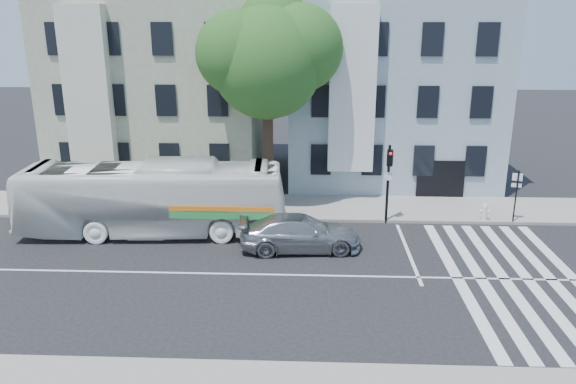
# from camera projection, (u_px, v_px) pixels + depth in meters

# --- Properties ---
(ground) EXTENTS (120.00, 120.00, 0.00)m
(ground) POSITION_uv_depth(u_px,v_px,m) (252.00, 274.00, 22.11)
(ground) COLOR black
(ground) RESTS_ON ground
(sidewalk_far) EXTENTS (80.00, 4.00, 0.15)m
(sidewalk_far) POSITION_uv_depth(u_px,v_px,m) (268.00, 207.00, 29.71)
(sidewalk_far) COLOR gray
(sidewalk_far) RESTS_ON ground
(building_left) EXTENTS (12.00, 10.00, 11.00)m
(building_left) POSITION_uv_depth(u_px,v_px,m) (164.00, 87.00, 35.05)
(building_left) COLOR gray
(building_left) RESTS_ON ground
(building_right) EXTENTS (12.00, 10.00, 11.00)m
(building_right) POSITION_uv_depth(u_px,v_px,m) (389.00, 88.00, 34.49)
(building_right) COLOR #8FA1AA
(building_right) RESTS_ON ground
(street_tree) EXTENTS (7.30, 5.90, 11.10)m
(street_tree) POSITION_uv_depth(u_px,v_px,m) (268.00, 56.00, 28.09)
(street_tree) COLOR #2D2116
(street_tree) RESTS_ON ground
(bus) EXTENTS (3.54, 12.38, 3.41)m
(bus) POSITION_uv_depth(u_px,v_px,m) (153.00, 198.00, 25.85)
(bus) COLOR white
(bus) RESTS_ON ground
(sedan) EXTENTS (2.58, 5.42, 1.52)m
(sedan) POSITION_uv_depth(u_px,v_px,m) (300.00, 233.00, 24.29)
(sedan) COLOR #A4A7AB
(sedan) RESTS_ON ground
(hedge) EXTENTS (8.51, 0.98, 0.70)m
(hedge) POSITION_uv_depth(u_px,v_px,m) (140.00, 205.00, 28.70)
(hedge) COLOR #2E5A1D
(hedge) RESTS_ON sidewalk_far
(traffic_signal) EXTENTS (0.40, 0.52, 3.92)m
(traffic_signal) POSITION_uv_depth(u_px,v_px,m) (389.00, 174.00, 26.78)
(traffic_signal) COLOR black
(traffic_signal) RESTS_ON ground
(fire_hydrant) EXTENTS (0.47, 0.27, 0.83)m
(fire_hydrant) POSITION_uv_depth(u_px,v_px,m) (485.00, 211.00, 27.51)
(fire_hydrant) COLOR silver
(fire_hydrant) RESTS_ON sidewalk_far
(far_sign_pole) EXTENTS (0.46, 0.23, 2.58)m
(far_sign_pole) POSITION_uv_depth(u_px,v_px,m) (516.00, 189.00, 26.95)
(far_sign_pole) COLOR black
(far_sign_pole) RESTS_ON sidewalk_far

